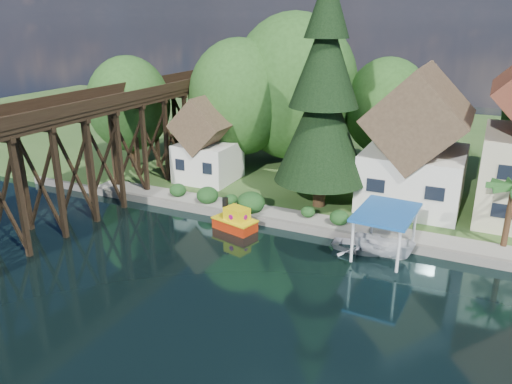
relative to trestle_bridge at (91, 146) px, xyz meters
The scene contains 13 objects.
ground 17.64m from the trestle_bridge, 17.91° to the right, with size 140.00×140.00×0.00m, color black.
bank 33.36m from the trestle_bridge, 60.97° to the left, with size 140.00×52.00×0.50m, color #2F5221.
seawall 20.82m from the trestle_bridge, ahead, with size 60.00×0.40×0.62m, color slate.
promenade 22.90m from the trestle_bridge, 10.63° to the left, with size 50.00×2.60×0.06m, color gray.
trestle_bridge is the anchor object (origin of this frame).
house_left 25.42m from the trestle_bridge, 25.21° to the left, with size 7.64×8.64×11.02m.
shed 10.69m from the trestle_bridge, 61.81° to the left, with size 5.09×5.40×7.85m.
bg_trees 23.48m from the trestle_bridge, 43.41° to the left, with size 49.90×13.30×10.57m.
shrubs 12.79m from the trestle_bridge, 19.72° to the left, with size 15.76×2.47×1.70m.
conifer 18.35m from the trestle_bridge, 23.84° to the left, with size 7.24×7.24×17.83m.
tugboat 12.95m from the trestle_bridge, ahead, with size 3.54×2.50×2.32m.
boat_white_a 22.00m from the trestle_bridge, ahead, with size 2.88×4.03×0.84m, color white.
boat_canopy 23.16m from the trestle_bridge, ahead, with size 4.17×5.26×3.25m.
Camera 1 is at (11.76, -23.59, 14.97)m, focal length 35.00 mm.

